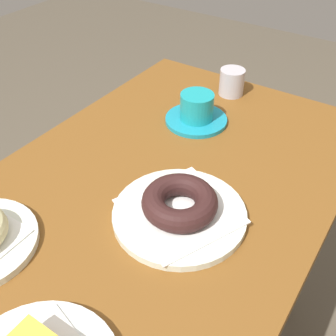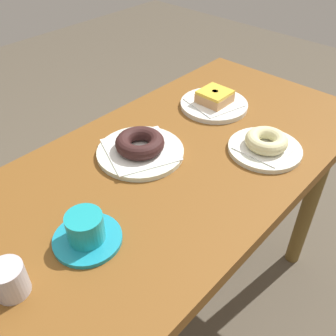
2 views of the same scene
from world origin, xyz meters
name	(u,v)px [view 1 (image 1 of 2)]	position (x,y,z in m)	size (l,w,h in m)	color
table	(123,264)	(0.00, 0.00, 0.63)	(1.18, 0.61, 0.75)	brown
plate_chocolate_ring	(179,214)	(0.07, -0.08, 0.76)	(0.23, 0.23, 0.01)	silver
napkin_chocolate_ring	(179,211)	(0.07, -0.08, 0.77)	(0.17, 0.17, 0.00)	white
donut_chocolate_ring	(180,202)	(0.07, -0.08, 0.79)	(0.13, 0.13, 0.04)	#321918
coffee_cup	(197,111)	(0.34, 0.05, 0.78)	(0.14, 0.14, 0.07)	teal
sugar_jar	(232,82)	(0.51, 0.04, 0.78)	(0.06, 0.06, 0.07)	#B6B0B7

